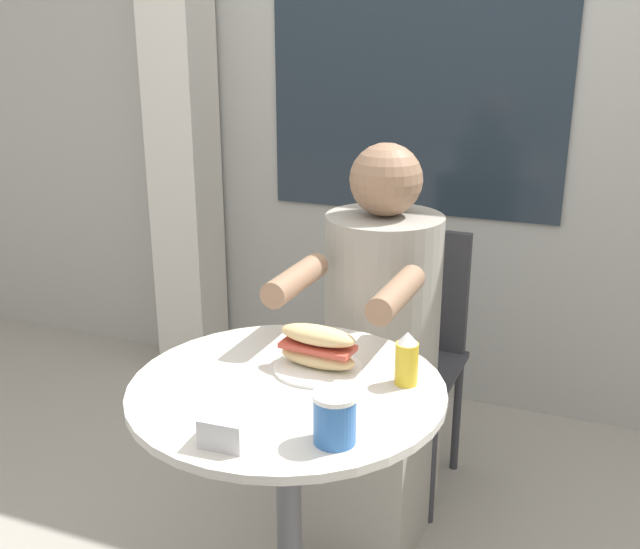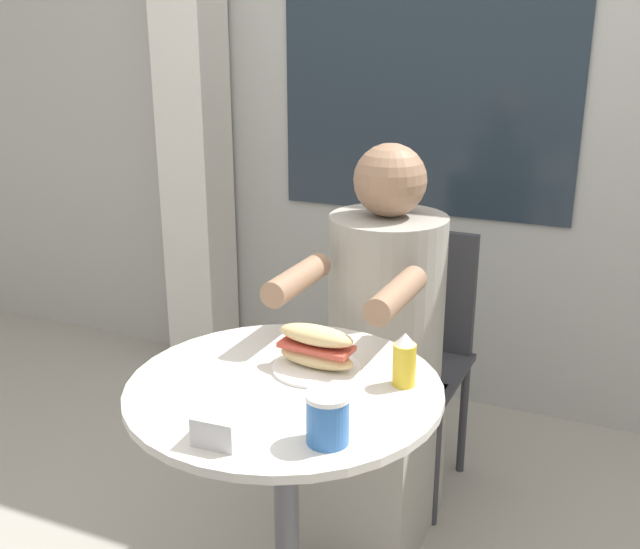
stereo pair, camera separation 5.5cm
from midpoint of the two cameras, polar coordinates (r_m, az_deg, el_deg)
storefront_wall at (r=2.97m, az=9.24°, el=16.12°), size 8.00×0.09×2.80m
lattice_pillar at (r=3.24m, az=-11.05°, el=12.66°), size 0.23×0.23×2.40m
cafe_table at (r=1.80m, az=-3.33°, el=-14.06°), size 0.72×0.72×0.74m
diner_chair at (r=2.54m, az=6.16°, el=-4.55°), size 0.39×0.39×0.87m
seated_diner at (r=2.24m, az=3.65°, el=-7.64°), size 0.35×0.61×1.21m
sandwich_on_plate at (r=1.76m, az=-1.07°, el=-5.85°), size 0.21×0.21×0.11m
drink_cup at (r=1.47m, az=0.05°, el=-10.86°), size 0.09×0.09×0.10m
napkin_box at (r=1.49m, az=-8.09°, el=-11.47°), size 0.09×0.09×0.06m
condiment_bottle at (r=1.69m, az=5.70°, el=-6.42°), size 0.05×0.05×0.13m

